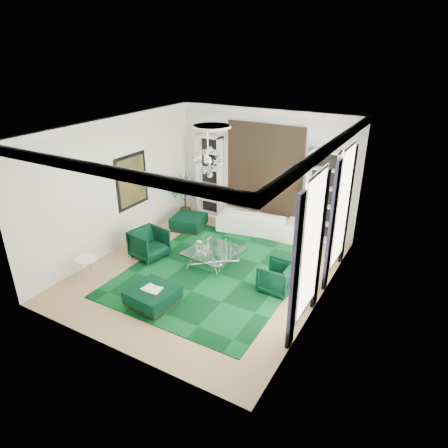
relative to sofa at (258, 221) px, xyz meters
The scene contains 30 objects.
floor 2.88m from the sofa, 92.24° to the right, with size 6.00×7.00×0.02m, color tan.
ceiling 4.47m from the sofa, 92.24° to the right, with size 6.00×7.00×0.02m, color white.
wall_back 1.67m from the sofa, 99.59° to the left, with size 6.00×0.02×3.80m, color silver.
wall_front 6.54m from the sofa, 91.00° to the right, with size 6.00×0.02×3.80m, color silver.
wall_left 4.50m from the sofa, 137.60° to the right, with size 0.02×7.00×3.80m, color silver.
wall_right 4.34m from the sofa, 44.52° to the right, with size 0.02×7.00×3.80m, color silver.
crown_molding 4.39m from the sofa, 92.24° to the right, with size 6.00×7.00×0.18m, color white, non-canonical shape.
ceiling_medallion 4.25m from the sofa, 92.50° to the right, with size 0.90×0.90×0.05m, color white.
tapestry 1.65m from the sofa, 100.36° to the left, with size 2.50×0.06×2.80m, color black.
shelving_left 2.35m from the sofa, 167.43° to the left, with size 0.90×0.38×2.80m, color white, non-canonical shape.
shelving_right 2.16m from the sofa, 14.04° to the left, with size 0.90×0.38×2.80m, color white, non-canonical shape.
painting 4.09m from the sofa, 143.86° to the right, with size 0.04×1.30×1.60m, color black.
window_near 4.97m from the sofa, 52.49° to the right, with size 0.03×1.10×2.90m, color white.
curtain_near_a 5.50m from the sofa, 57.88° to the right, with size 0.07×0.30×3.25m, color black.
curtain_near_b 4.31m from the sofa, 46.25° to the right, with size 0.07×0.30×3.25m, color black.
window_far 3.53m from the sofa, 25.13° to the right, with size 0.03×1.10×2.90m, color white.
curtain_far_a 3.78m from the sofa, 36.84° to the right, with size 0.07×0.30×3.25m, color black.
curtain_far_b 3.17m from the sofa, 11.34° to the right, with size 0.07×0.30×3.25m, color black.
rug 2.93m from the sofa, 88.51° to the right, with size 4.20×5.00×0.02m, color black.
sofa is the anchor object (origin of this frame).
armchair_left 3.60m from the sofa, 122.80° to the right, with size 0.87×0.90×0.82m, color black.
armchair_right 3.37m from the sofa, 56.70° to the right, with size 0.78×0.80×0.73m, color black.
coffee_table 2.58m from the sofa, 92.10° to the right, with size 1.34×1.34×0.46m, color white, non-canonical shape.
ottoman_side 2.25m from the sofa, 156.44° to the right, with size 0.98×0.98×0.44m, color black.
ottoman_front 4.80m from the sofa, 95.16° to the right, with size 0.99×0.99×0.40m, color black.
book 4.79m from the sofa, 95.16° to the right, with size 0.45×0.30×0.03m, color white.
side_table 5.37m from the sofa, 119.18° to the right, with size 0.56×0.56×0.54m, color white.
palm 2.75m from the sofa, behind, with size 1.33×1.33×2.13m, color #216435, non-canonical shape.
chandelier 3.43m from the sofa, 99.16° to the right, with size 0.86×0.86×0.78m, color white, non-canonical shape.
table_plant 2.87m from the sofa, 85.18° to the right, with size 0.14×0.11×0.25m, color #216435.
Camera 1 is at (4.94, -7.83, 5.56)m, focal length 32.00 mm.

